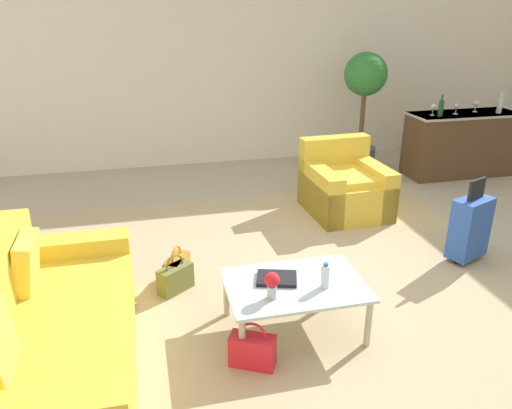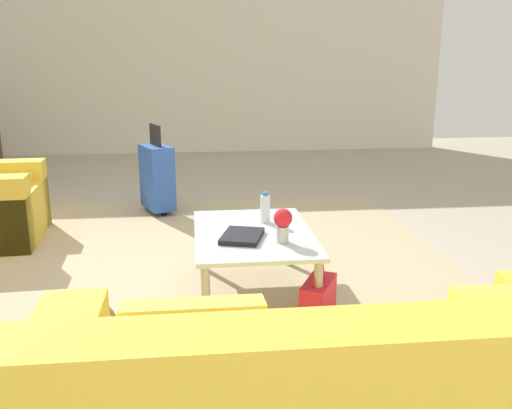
{
  "view_description": "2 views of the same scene",
  "coord_description": "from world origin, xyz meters",
  "px_view_note": "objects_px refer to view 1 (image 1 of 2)",
  "views": [
    {
      "loc": [
        -1.43,
        -3.6,
        2.39
      ],
      "look_at": [
        -0.58,
        0.01,
        0.87
      ],
      "focal_mm": 35.0,
      "sensor_mm": 36.0,
      "label": 1
    },
    {
      "loc": [
        -3.75,
        -0.14,
        1.5
      ],
      "look_at": [
        -0.67,
        -0.49,
        0.66
      ],
      "focal_mm": 40.0,
      "sensor_mm": 36.0,
      "label": 2
    }
  ],
  "objects_px": {
    "coffee_table": "(295,289)",
    "coffee_table_book": "(277,278)",
    "wine_glass_right_of_centre": "(476,104)",
    "handbag_orange": "(177,269)",
    "wine_bottle_clear": "(500,105)",
    "handbag_red": "(253,350)",
    "flower_vase": "(272,283)",
    "potted_ficus": "(364,95)",
    "wine_glass_left_of_centre": "(456,106)",
    "bar_console": "(460,143)",
    "suitcase_blue": "(470,227)",
    "armchair": "(343,188)",
    "water_bottle": "(325,276)",
    "wine_bottle_green": "(441,108)",
    "handbag_olive": "(176,278)",
    "couch": "(42,340)",
    "wine_glass_rightmost": "(499,104)",
    "wine_glass_leftmost": "(433,108)"
  },
  "relations": [
    {
      "from": "wine_glass_right_of_centre",
      "to": "wine_glass_rightmost",
      "type": "bearing_deg",
      "value": -4.04
    },
    {
      "from": "bar_console",
      "to": "potted_ficus",
      "type": "xyz_separation_m",
      "value": [
        -1.3,
        0.6,
        0.65
      ]
    },
    {
      "from": "coffee_table",
      "to": "bar_console",
      "type": "height_order",
      "value": "bar_console"
    },
    {
      "from": "water_bottle",
      "to": "suitcase_blue",
      "type": "relative_size",
      "value": 0.24
    },
    {
      "from": "handbag_orange",
      "to": "potted_ficus",
      "type": "relative_size",
      "value": 0.21
    },
    {
      "from": "armchair",
      "to": "wine_glass_leftmost",
      "type": "distance_m",
      "value": 2.02
    },
    {
      "from": "suitcase_blue",
      "to": "wine_glass_right_of_centre",
      "type": "bearing_deg",
      "value": 55.37
    },
    {
      "from": "water_bottle",
      "to": "coffee_table_book",
      "type": "bearing_deg",
      "value": 150.64
    },
    {
      "from": "coffee_table_book",
      "to": "suitcase_blue",
      "type": "distance_m",
      "value": 2.21
    },
    {
      "from": "wine_glass_leftmost",
      "to": "handbag_orange",
      "type": "height_order",
      "value": "wine_glass_leftmost"
    },
    {
      "from": "couch",
      "to": "armchair",
      "type": "distance_m",
      "value": 3.84
    },
    {
      "from": "flower_vase",
      "to": "handbag_red",
      "type": "height_order",
      "value": "flower_vase"
    },
    {
      "from": "couch",
      "to": "wine_bottle_green",
      "type": "height_order",
      "value": "wine_bottle_green"
    },
    {
      "from": "coffee_table_book",
      "to": "flower_vase",
      "type": "relative_size",
      "value": 1.47
    },
    {
      "from": "wine_bottle_green",
      "to": "wine_glass_leftmost",
      "type": "bearing_deg",
      "value": 130.89
    },
    {
      "from": "wine_bottle_clear",
      "to": "handbag_orange",
      "type": "relative_size",
      "value": 0.84
    },
    {
      "from": "coffee_table",
      "to": "wine_bottle_green",
      "type": "xyz_separation_m",
      "value": [
        3.02,
        2.98,
        0.66
      ]
    },
    {
      "from": "coffee_table",
      "to": "wine_glass_left_of_centre",
      "type": "relative_size",
      "value": 6.78
    },
    {
      "from": "handbag_red",
      "to": "flower_vase",
      "type": "bearing_deg",
      "value": 44.27
    },
    {
      "from": "bar_console",
      "to": "handbag_orange",
      "type": "distance_m",
      "value": 4.84
    },
    {
      "from": "wine_bottle_clear",
      "to": "handbag_orange",
      "type": "height_order",
      "value": "wine_bottle_clear"
    },
    {
      "from": "handbag_orange",
      "to": "suitcase_blue",
      "type": "bearing_deg",
      "value": -5.0
    },
    {
      "from": "wine_glass_right_of_centre",
      "to": "handbag_orange",
      "type": "height_order",
      "value": "wine_glass_right_of_centre"
    },
    {
      "from": "wine_glass_leftmost",
      "to": "wine_glass_rightmost",
      "type": "xyz_separation_m",
      "value": [
        1.09,
        0.05,
        0.0
      ]
    },
    {
      "from": "couch",
      "to": "flower_vase",
      "type": "height_order",
      "value": "couch"
    },
    {
      "from": "couch",
      "to": "handbag_red",
      "type": "distance_m",
      "value": 1.42
    },
    {
      "from": "water_bottle",
      "to": "wine_glass_leftmost",
      "type": "bearing_deg",
      "value": 48.97
    },
    {
      "from": "wine_glass_right_of_centre",
      "to": "wine_glass_rightmost",
      "type": "height_order",
      "value": "same"
    },
    {
      "from": "couch",
      "to": "wine_glass_right_of_centre",
      "type": "xyz_separation_m",
      "value": [
        5.48,
        3.24,
        0.73
      ]
    },
    {
      "from": "water_bottle",
      "to": "handbag_red",
      "type": "xyz_separation_m",
      "value": [
        -0.6,
        -0.23,
        -0.38
      ]
    },
    {
      "from": "wine_glass_leftmost",
      "to": "wine_glass_rightmost",
      "type": "relative_size",
      "value": 1.0
    },
    {
      "from": "wine_glass_right_of_centre",
      "to": "handbag_orange",
      "type": "xyz_separation_m",
      "value": [
        -4.5,
        -2.19,
        -0.89
      ]
    },
    {
      "from": "coffee_table",
      "to": "potted_ficus",
      "type": "relative_size",
      "value": 0.61
    },
    {
      "from": "wine_bottle_green",
      "to": "handbag_olive",
      "type": "xyz_separation_m",
      "value": [
        -3.87,
        -2.2,
        -0.9
      ]
    },
    {
      "from": "handbag_olive",
      "to": "armchair",
      "type": "bearing_deg",
      "value": 32.92
    },
    {
      "from": "water_bottle",
      "to": "wine_glass_left_of_centre",
      "type": "xyz_separation_m",
      "value": [
        3.12,
        3.16,
        0.51
      ]
    },
    {
      "from": "bar_console",
      "to": "suitcase_blue",
      "type": "xyz_separation_m",
      "value": [
        -1.5,
        -2.4,
        -0.11
      ]
    },
    {
      "from": "coffee_table",
      "to": "coffee_table_book",
      "type": "distance_m",
      "value": 0.16
    },
    {
      "from": "flower_vase",
      "to": "handbag_red",
      "type": "xyz_separation_m",
      "value": [
        -0.18,
        -0.18,
        -0.41
      ]
    },
    {
      "from": "potted_ficus",
      "to": "handbag_orange",
      "type": "bearing_deg",
      "value": -137.62
    },
    {
      "from": "wine_glass_left_of_centre",
      "to": "handbag_orange",
      "type": "xyz_separation_m",
      "value": [
        -4.14,
        -2.12,
        -0.89
      ]
    },
    {
      "from": "wine_bottle_green",
      "to": "handbag_red",
      "type": "bearing_deg",
      "value": -135.96
    },
    {
      "from": "armchair",
      "to": "wine_bottle_clear",
      "type": "height_order",
      "value": "wine_bottle_clear"
    },
    {
      "from": "bar_console",
      "to": "wine_glass_rightmost",
      "type": "relative_size",
      "value": 10.37
    },
    {
      "from": "wine_bottle_clear",
      "to": "wine_glass_leftmost",
      "type": "bearing_deg",
      "value": 175.46
    },
    {
      "from": "handbag_olive",
      "to": "wine_glass_left_of_centre",
      "type": "bearing_deg",
      "value": 28.71
    },
    {
      "from": "potted_ficus",
      "to": "wine_glass_right_of_centre",
      "type": "bearing_deg",
      "value": -20.84
    },
    {
      "from": "coffee_table",
      "to": "handbag_red",
      "type": "bearing_deg",
      "value": -140.8
    },
    {
      "from": "wine_bottle_clear",
      "to": "water_bottle",
      "type": "bearing_deg",
      "value": -140.64
    },
    {
      "from": "wine_glass_left_of_centre",
      "to": "potted_ficus",
      "type": "distance_m",
      "value": 1.29
    }
  ]
}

